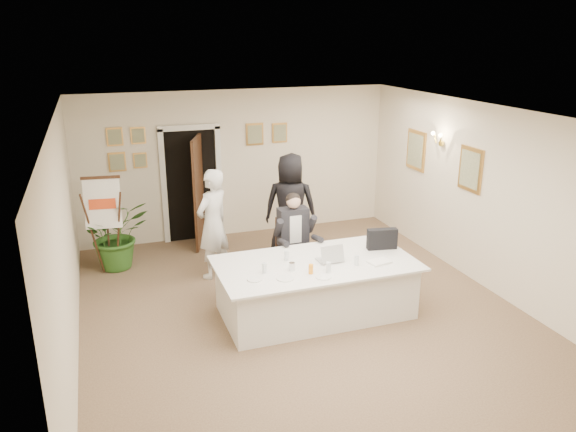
{
  "coord_description": "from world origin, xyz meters",
  "views": [
    {
      "loc": [
        -2.54,
        -6.75,
        3.79
      ],
      "look_at": [
        0.02,
        0.6,
        1.24
      ],
      "focal_mm": 35.0,
      "sensor_mm": 36.0,
      "label": 1
    }
  ],
  "objects_px": {
    "conference_table": "(315,287)",
    "standing_man": "(213,224)",
    "oj_glass": "(311,269)",
    "flip_chart": "(106,230)",
    "laptop_bag": "(382,239)",
    "standing_woman": "(291,206)",
    "potted_palm": "(116,234)",
    "laptop": "(329,251)",
    "paper_stack": "(379,262)",
    "seated_man": "(294,238)",
    "steel_jug": "(292,267)"
  },
  "relations": [
    {
      "from": "oj_glass",
      "to": "steel_jug",
      "type": "xyz_separation_m",
      "value": [
        -0.2,
        0.18,
        -0.01
      ]
    },
    {
      "from": "paper_stack",
      "to": "steel_jug",
      "type": "relative_size",
      "value": 2.7
    },
    {
      "from": "seated_man",
      "to": "laptop",
      "type": "distance_m",
      "value": 1.12
    },
    {
      "from": "flip_chart",
      "to": "steel_jug",
      "type": "xyz_separation_m",
      "value": [
        2.28,
        -2.57,
        0.08
      ]
    },
    {
      "from": "laptop",
      "to": "oj_glass",
      "type": "xyz_separation_m",
      "value": [
        -0.4,
        -0.34,
        -0.07
      ]
    },
    {
      "from": "conference_table",
      "to": "standing_woman",
      "type": "xyz_separation_m",
      "value": [
        0.38,
        2.13,
        0.53
      ]
    },
    {
      "from": "standing_man",
      "to": "laptop",
      "type": "distance_m",
      "value": 2.14
    },
    {
      "from": "potted_palm",
      "to": "laptop_bag",
      "type": "distance_m",
      "value": 4.41
    },
    {
      "from": "potted_palm",
      "to": "laptop_bag",
      "type": "height_order",
      "value": "potted_palm"
    },
    {
      "from": "steel_jug",
      "to": "standing_man",
      "type": "bearing_deg",
      "value": 109.51
    },
    {
      "from": "seated_man",
      "to": "paper_stack",
      "type": "relative_size",
      "value": 4.94
    },
    {
      "from": "standing_man",
      "to": "standing_woman",
      "type": "distance_m",
      "value": 1.51
    },
    {
      "from": "laptop_bag",
      "to": "paper_stack",
      "type": "height_order",
      "value": "laptop_bag"
    },
    {
      "from": "potted_palm",
      "to": "paper_stack",
      "type": "relative_size",
      "value": 3.92
    },
    {
      "from": "flip_chart",
      "to": "conference_table",
      "type": "bearing_deg",
      "value": -41.91
    },
    {
      "from": "laptop_bag",
      "to": "paper_stack",
      "type": "xyz_separation_m",
      "value": [
        -0.29,
        -0.47,
        -0.14
      ]
    },
    {
      "from": "laptop",
      "to": "oj_glass",
      "type": "relative_size",
      "value": 2.71
    },
    {
      "from": "seated_man",
      "to": "standing_man",
      "type": "distance_m",
      "value": 1.32
    },
    {
      "from": "conference_table",
      "to": "laptop_bag",
      "type": "bearing_deg",
      "value": 8.02
    },
    {
      "from": "potted_palm",
      "to": "standing_woman",
      "type": "bearing_deg",
      "value": -9.74
    },
    {
      "from": "potted_palm",
      "to": "conference_table",
      "type": "bearing_deg",
      "value": -46.04
    },
    {
      "from": "oj_glass",
      "to": "flip_chart",
      "type": "bearing_deg",
      "value": 132.08
    },
    {
      "from": "laptop",
      "to": "laptop_bag",
      "type": "distance_m",
      "value": 0.92
    },
    {
      "from": "flip_chart",
      "to": "oj_glass",
      "type": "relative_size",
      "value": 12.45
    },
    {
      "from": "seated_man",
      "to": "conference_table",
      "type": "bearing_deg",
      "value": -80.32
    },
    {
      "from": "steel_jug",
      "to": "oj_glass",
      "type": "bearing_deg",
      "value": -41.98
    },
    {
      "from": "seated_man",
      "to": "flip_chart",
      "type": "bearing_deg",
      "value": 168.31
    },
    {
      "from": "potted_palm",
      "to": "laptop",
      "type": "distance_m",
      "value": 3.8
    },
    {
      "from": "oj_glass",
      "to": "steel_jug",
      "type": "distance_m",
      "value": 0.27
    },
    {
      "from": "standing_woman",
      "to": "potted_palm",
      "type": "height_order",
      "value": "standing_woman"
    },
    {
      "from": "potted_palm",
      "to": "seated_man",
      "type": "bearing_deg",
      "value": -30.35
    },
    {
      "from": "laptop",
      "to": "paper_stack",
      "type": "relative_size",
      "value": 1.19
    },
    {
      "from": "standing_man",
      "to": "oj_glass",
      "type": "bearing_deg",
      "value": 76.59
    },
    {
      "from": "flip_chart",
      "to": "paper_stack",
      "type": "bearing_deg",
      "value": -37.86
    },
    {
      "from": "oj_glass",
      "to": "seated_man",
      "type": "bearing_deg",
      "value": 78.87
    },
    {
      "from": "flip_chart",
      "to": "oj_glass",
      "type": "distance_m",
      "value": 3.7
    },
    {
      "from": "steel_jug",
      "to": "potted_palm",
      "type": "bearing_deg",
      "value": 127.4
    },
    {
      "from": "potted_palm",
      "to": "flip_chart",
      "type": "bearing_deg",
      "value": -125.25
    },
    {
      "from": "flip_chart",
      "to": "standing_woman",
      "type": "xyz_separation_m",
      "value": [
        3.07,
        -0.28,
        0.17
      ]
    },
    {
      "from": "standing_woman",
      "to": "steel_jug",
      "type": "bearing_deg",
      "value": 95.68
    },
    {
      "from": "standing_man",
      "to": "standing_woman",
      "type": "relative_size",
      "value": 0.96
    },
    {
      "from": "flip_chart",
      "to": "standing_man",
      "type": "xyz_separation_m",
      "value": [
        1.61,
        -0.68,
        0.14
      ]
    },
    {
      "from": "laptop_bag",
      "to": "flip_chart",
      "type": "bearing_deg",
      "value": 159.15
    },
    {
      "from": "seated_man",
      "to": "steel_jug",
      "type": "height_order",
      "value": "seated_man"
    },
    {
      "from": "seated_man",
      "to": "paper_stack",
      "type": "bearing_deg",
      "value": -48.63
    },
    {
      "from": "flip_chart",
      "to": "laptop",
      "type": "relative_size",
      "value": 4.59
    },
    {
      "from": "standing_woman",
      "to": "oj_glass",
      "type": "distance_m",
      "value": 2.53
    },
    {
      "from": "steel_jug",
      "to": "seated_man",
      "type": "bearing_deg",
      "value": 68.97
    },
    {
      "from": "standing_woman",
      "to": "laptop",
      "type": "relative_size",
      "value": 5.25
    },
    {
      "from": "conference_table",
      "to": "standing_man",
      "type": "height_order",
      "value": "standing_man"
    }
  ]
}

